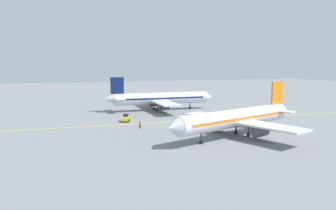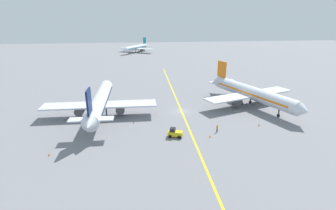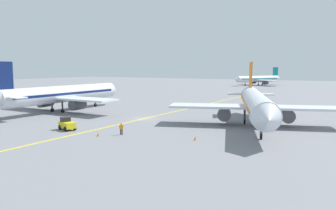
% 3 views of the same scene
% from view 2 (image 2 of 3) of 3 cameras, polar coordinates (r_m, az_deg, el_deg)
% --- Properties ---
extents(ground_plane, '(400.00, 400.00, 0.00)m').
position_cam_2_polar(ground_plane, '(69.81, 2.98, -1.41)').
color(ground_plane, slate).
extents(apron_yellow_centreline, '(4.11, 119.95, 0.01)m').
position_cam_2_polar(apron_yellow_centreline, '(69.81, 2.98, -1.41)').
color(apron_yellow_centreline, yellow).
rests_on(apron_yellow_centreline, ground).
extents(airplane_at_gate, '(28.08, 35.45, 10.60)m').
position_cam_2_polar(airplane_at_gate, '(67.77, -14.60, 0.68)').
color(airplane_at_gate, silver).
rests_on(airplane_at_gate, ground).
extents(airplane_adjacent_stand, '(28.14, 34.47, 10.60)m').
position_cam_2_polar(airplane_adjacent_stand, '(76.91, 17.62, 2.53)').
color(airplane_adjacent_stand, silver).
rests_on(airplane_adjacent_stand, ground).
extents(airplane_distant_taxiing, '(23.83, 28.53, 9.54)m').
position_cam_2_polar(airplane_distant_taxiing, '(189.36, -6.96, 12.28)').
color(airplane_distant_taxiing, silver).
rests_on(airplane_distant_taxiing, ground).
extents(baggage_tug_white, '(3.32, 2.50, 2.11)m').
position_cam_2_polar(baggage_tug_white, '(55.03, 1.51, -6.08)').
color(baggage_tug_white, gold).
rests_on(baggage_tug_white, ground).
extents(ground_crew_worker, '(0.46, 0.41, 1.68)m').
position_cam_2_polar(ground_crew_worker, '(58.24, 10.65, -4.96)').
color(ground_crew_worker, '#23232D').
rests_on(ground_crew_worker, ground).
extents(traffic_cone_near_nose, '(0.32, 0.32, 0.55)m').
position_cam_2_polar(traffic_cone_near_nose, '(52.82, -24.49, -9.78)').
color(traffic_cone_near_nose, orange).
rests_on(traffic_cone_near_nose, ground).
extents(traffic_cone_mid_apron, '(0.32, 0.32, 0.55)m').
position_cam_2_polar(traffic_cone_mid_apron, '(55.78, 9.16, -6.69)').
color(traffic_cone_mid_apron, orange).
rests_on(traffic_cone_mid_apron, ground).
extents(traffic_cone_by_wingtip, '(0.32, 0.32, 0.55)m').
position_cam_2_polar(traffic_cone_by_wingtip, '(64.11, 19.18, -4.09)').
color(traffic_cone_by_wingtip, orange).
rests_on(traffic_cone_by_wingtip, ground).
extents(traffic_cone_far_edge, '(0.32, 0.32, 0.55)m').
position_cam_2_polar(traffic_cone_far_edge, '(62.66, -7.47, -3.69)').
color(traffic_cone_far_edge, orange).
rests_on(traffic_cone_far_edge, ground).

